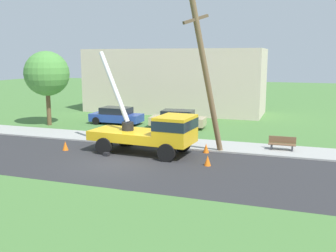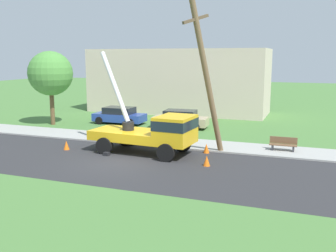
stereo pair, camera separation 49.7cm
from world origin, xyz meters
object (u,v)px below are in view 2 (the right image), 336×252
object	(u,v)px
traffic_cone_ahead	(207,161)
parked_sedan_tan	(180,119)
park_bench	(283,144)
traffic_cone_behind	(66,145)
traffic_cone_curbside	(206,148)
utility_truck	(155,131)
roadside_tree_near	(50,74)
parked_sedan_blue	(119,115)
leaning_utility_pole	(207,78)

from	to	relation	value
traffic_cone_ahead	parked_sedan_tan	distance (m)	11.10
traffic_cone_ahead	park_bench	distance (m)	5.73
traffic_cone_behind	park_bench	bearing A→B (deg)	17.88
traffic_cone_ahead	traffic_cone_curbside	bearing A→B (deg)	105.21
utility_truck	traffic_cone_curbside	distance (m)	3.25
roadside_tree_near	park_bench	bearing A→B (deg)	-9.37
utility_truck	park_bench	bearing A→B (deg)	24.36
traffic_cone_behind	roadside_tree_near	bearing A→B (deg)	131.60
traffic_cone_behind	parked_sedan_blue	distance (m)	9.62
leaning_utility_pole	roadside_tree_near	world-z (taller)	leaning_utility_pole
traffic_cone_behind	traffic_cone_curbside	xyz separation A→B (m)	(8.29, 2.21, 0.00)
leaning_utility_pole	park_bench	size ratio (longest dim) A/B	5.47
traffic_cone_ahead	parked_sedan_blue	world-z (taller)	parked_sedan_blue
leaning_utility_pole	traffic_cone_behind	distance (m)	9.52
parked_sedan_blue	park_bench	bearing A→B (deg)	-21.59
leaning_utility_pole	traffic_cone_behind	bearing A→B (deg)	-168.30
roadside_tree_near	leaning_utility_pole	bearing A→B (deg)	-20.25
traffic_cone_behind	parked_sedan_tan	size ratio (longest dim) A/B	0.12
utility_truck	parked_sedan_blue	distance (m)	11.05
utility_truck	parked_sedan_blue	bearing A→B (deg)	128.41
utility_truck	park_bench	world-z (taller)	utility_truck
traffic_cone_curbside	parked_sedan_blue	bearing A→B (deg)	142.70
utility_truck	traffic_cone_behind	world-z (taller)	utility_truck
parked_sedan_tan	parked_sedan_blue	bearing A→B (deg)	179.80
traffic_cone_ahead	park_bench	size ratio (longest dim) A/B	0.35
leaning_utility_pole	park_bench	world-z (taller)	leaning_utility_pole
roadside_tree_near	parked_sedan_blue	bearing A→B (deg)	25.08
utility_truck	parked_sedan_blue	world-z (taller)	utility_truck
utility_truck	traffic_cone_curbside	xyz separation A→B (m)	(2.75, 1.33, -1.13)
parked_sedan_tan	roadside_tree_near	bearing A→B (deg)	-167.47
parked_sedan_blue	roadside_tree_near	size ratio (longest dim) A/B	0.72
parked_sedan_tan	roadside_tree_near	world-z (taller)	roadside_tree_near
parked_sedan_blue	park_bench	xyz separation A→B (m)	(13.84, -5.48, -0.25)
parked_sedan_blue	parked_sedan_tan	size ratio (longest dim) A/B	0.98
leaning_utility_pole	parked_sedan_tan	size ratio (longest dim) A/B	1.94
traffic_cone_curbside	park_bench	bearing A→B (deg)	23.36
traffic_cone_behind	parked_sedan_blue	world-z (taller)	parked_sedan_blue
parked_sedan_tan	traffic_cone_behind	bearing A→B (deg)	-113.74
traffic_cone_ahead	parked_sedan_tan	xyz separation A→B (m)	(-4.84, 9.98, 0.43)
parked_sedan_blue	utility_truck	bearing A→B (deg)	-51.59
leaning_utility_pole	roadside_tree_near	xyz separation A→B (m)	(-14.72, 5.43, -0.23)
leaning_utility_pole	traffic_cone_curbside	size ratio (longest dim) A/B	15.62
roadside_tree_near	traffic_cone_ahead	bearing A→B (deg)	-26.43
utility_truck	leaning_utility_pole	distance (m)	4.26
leaning_utility_pole	parked_sedan_tan	distance (m)	9.60
utility_truck	traffic_cone_ahead	xyz separation A→B (m)	(3.48, -1.36, -1.13)
utility_truck	leaning_utility_pole	xyz separation A→B (m)	(2.82, 0.85, 3.08)
leaning_utility_pole	parked_sedan_tan	world-z (taller)	leaning_utility_pole
utility_truck	traffic_cone_curbside	world-z (taller)	utility_truck
leaning_utility_pole	traffic_cone_curbside	distance (m)	4.24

